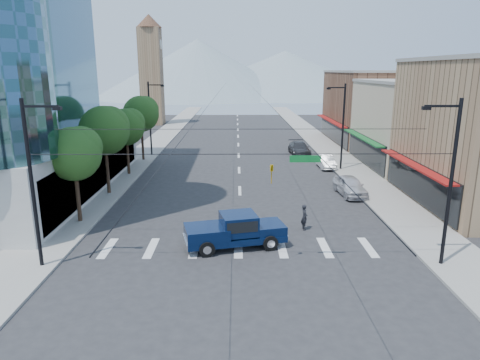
{
  "coord_description": "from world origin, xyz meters",
  "views": [
    {
      "loc": [
        -0.31,
        -22.25,
        10.32
      ],
      "look_at": [
        -0.05,
        6.17,
        3.0
      ],
      "focal_mm": 32.0,
      "sensor_mm": 36.0,
      "label": 1
    }
  ],
  "objects": [
    {
      "name": "lamp_pole_ne",
      "position": [
        10.67,
        22.0,
        4.94
      ],
      "size": [
        2.0,
        0.25,
        9.0
      ],
      "color": "black",
      "rests_on": "ground"
    },
    {
      "name": "tree_near",
      "position": [
        -11.07,
        6.1,
        4.99
      ],
      "size": [
        3.65,
        3.64,
        6.71
      ],
      "color": "black",
      "rests_on": "ground"
    },
    {
      "name": "sidewalk_left",
      "position": [
        -12.0,
        40.0,
        0.07
      ],
      "size": [
        4.0,
        120.0,
        0.15
      ],
      "primitive_type": "cube",
      "color": "gray",
      "rests_on": "ground"
    },
    {
      "name": "ground",
      "position": [
        0.0,
        0.0,
        0.0
      ],
      "size": [
        160.0,
        160.0,
        0.0
      ],
      "primitive_type": "plane",
      "color": "#28282B",
      "rests_on": "ground"
    },
    {
      "name": "parked_car_far",
      "position": [
        7.6,
        30.48,
        0.8
      ],
      "size": [
        2.43,
        5.58,
        1.6
      ],
      "primitive_type": "imported",
      "rotation": [
        0.0,
        0.0,
        0.03
      ],
      "color": "#333336",
      "rests_on": "ground"
    },
    {
      "name": "parked_car_mid",
      "position": [
        9.4,
        23.13,
        0.71
      ],
      "size": [
        1.68,
        4.38,
        1.43
      ],
      "primitive_type": "imported",
      "rotation": [
        0.0,
        0.0,
        0.04
      ],
      "color": "white",
      "rests_on": "ground"
    },
    {
      "name": "signal_rig",
      "position": [
        0.19,
        -1.0,
        4.64
      ],
      "size": [
        21.8,
        0.2,
        9.0
      ],
      "color": "black",
      "rests_on": "ground"
    },
    {
      "name": "shop_far",
      "position": [
        20.0,
        40.0,
        5.0
      ],
      "size": [
        12.0,
        18.0,
        10.0
      ],
      "primitive_type": "cube",
      "color": "brown",
      "rests_on": "ground"
    },
    {
      "name": "parked_car_near",
      "position": [
        9.34,
        12.62,
        0.81
      ],
      "size": [
        2.3,
        4.89,
        1.62
      ],
      "primitive_type": "imported",
      "rotation": [
        0.0,
        0.0,
        0.08
      ],
      "color": "silver",
      "rests_on": "ground"
    },
    {
      "name": "mountain_right",
      "position": [
        20.0,
        160.0,
        9.0
      ],
      "size": [
        90.0,
        90.0,
        18.0
      ],
      "primitive_type": "cone",
      "color": "gray",
      "rests_on": "ground"
    },
    {
      "name": "sidewalk_right",
      "position": [
        12.0,
        40.0,
        0.07
      ],
      "size": [
        4.0,
        120.0,
        0.15
      ],
      "primitive_type": "cube",
      "color": "gray",
      "rests_on": "ground"
    },
    {
      "name": "lamp_pole_nw",
      "position": [
        -10.67,
        30.0,
        4.94
      ],
      "size": [
        2.0,
        0.25,
        9.0
      ],
      "color": "black",
      "rests_on": "ground"
    },
    {
      "name": "tree_midnear",
      "position": [
        -11.07,
        13.1,
        5.59
      ],
      "size": [
        4.09,
        4.09,
        7.52
      ],
      "color": "black",
      "rests_on": "ground"
    },
    {
      "name": "pedestrian",
      "position": [
        4.2,
        4.54,
        0.87
      ],
      "size": [
        0.49,
        0.68,
        1.74
      ],
      "primitive_type": "imported",
      "rotation": [
        0.0,
        0.0,
        1.69
      ],
      "color": "black",
      "rests_on": "ground"
    },
    {
      "name": "pickup_truck",
      "position": [
        -0.41,
        1.71,
        1.07
      ],
      "size": [
        6.36,
        3.44,
        2.05
      ],
      "rotation": [
        0.0,
        0.0,
        0.23
      ],
      "color": "#08183D",
      "rests_on": "ground"
    },
    {
      "name": "tree_midfar",
      "position": [
        -11.07,
        20.1,
        4.99
      ],
      "size": [
        3.65,
        3.64,
        6.71
      ],
      "color": "black",
      "rests_on": "ground"
    },
    {
      "name": "tree_far",
      "position": [
        -11.07,
        27.1,
        5.59
      ],
      "size": [
        4.09,
        4.09,
        7.52
      ],
      "color": "black",
      "rests_on": "ground"
    },
    {
      "name": "mountain_left",
      "position": [
        -15.0,
        150.0,
        11.0
      ],
      "size": [
        80.0,
        80.0,
        22.0
      ],
      "primitive_type": "cone",
      "color": "gray",
      "rests_on": "ground"
    },
    {
      "name": "shop_mid",
      "position": [
        20.0,
        24.0,
        4.5
      ],
      "size": [
        12.0,
        14.0,
        9.0
      ],
      "primitive_type": "cube",
      "color": "tan",
      "rests_on": "ground"
    },
    {
      "name": "clock_tower",
      "position": [
        -16.5,
        62.0,
        10.64
      ],
      "size": [
        4.8,
        4.8,
        20.4
      ],
      "color": "#8C6B4C",
      "rests_on": "ground"
    }
  ]
}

